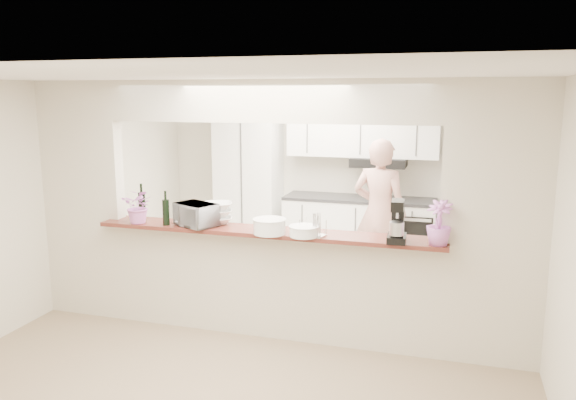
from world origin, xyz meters
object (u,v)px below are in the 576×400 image
at_px(toaster_oven, 196,215).
at_px(stand_mixer, 397,223).
at_px(refrigerator, 480,211).
at_px(person, 379,214).

xyz_separation_m(toaster_oven, stand_mixer, (1.95, -0.04, 0.05)).
height_order(refrigerator, toaster_oven, refrigerator).
xyz_separation_m(refrigerator, stand_mixer, (-0.80, -2.79, 0.41)).
xyz_separation_m(refrigerator, person, (-1.20, -0.87, 0.07)).
height_order(refrigerator, person, person).
distance_m(refrigerator, toaster_oven, 3.91).
height_order(toaster_oven, stand_mixer, stand_mixer).
relative_size(stand_mixer, person, 0.20).
xyz_separation_m(refrigerator, toaster_oven, (-2.75, -2.75, 0.35)).
relative_size(refrigerator, stand_mixer, 4.55).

